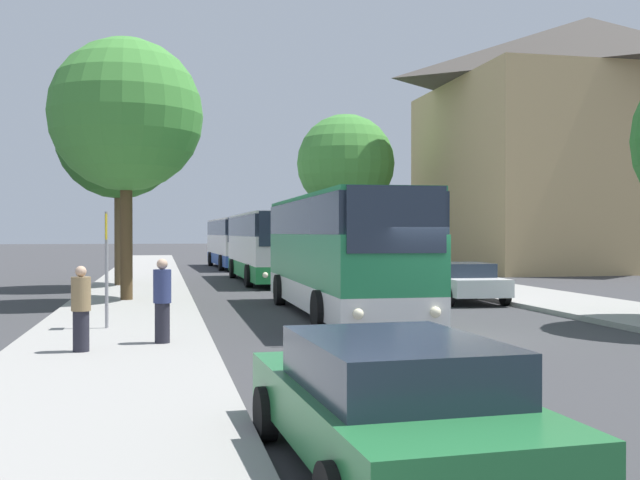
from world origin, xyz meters
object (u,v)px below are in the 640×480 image
object	(u,v)px
pedestrian_waiting_near	(81,309)
pedestrian_waiting_far	(162,301)
tree_left_far	(126,115)
tree_right_mid	(346,163)
bus_stop_sign	(107,256)
tree_left_near	(119,137)
parked_car_left_curb	(391,401)
bus_front	(339,252)
parked_car_right_near	(464,282)
bus_rear	(233,242)
bus_middle	(267,246)

from	to	relation	value
pedestrian_waiting_near	pedestrian_waiting_far	distance (m)	1.69
tree_left_far	tree_right_mid	bearing A→B (deg)	59.63
bus_stop_sign	tree_left_near	world-z (taller)	tree_left_near
pedestrian_waiting_near	tree_left_far	distance (m)	12.27
parked_car_left_curb	pedestrian_waiting_far	size ratio (longest dim) A/B	2.77
bus_stop_sign	tree_left_far	bearing A→B (deg)	89.11
bus_front	parked_car_right_near	size ratio (longest dim) A/B	2.85
bus_front	tree_left_far	size ratio (longest dim) A/B	1.32
bus_stop_sign	tree_left_far	xyz separation A→B (m)	(0.12, 7.56, 4.44)
bus_front	tree_left_near	distance (m)	14.52
parked_car_left_curb	pedestrian_waiting_near	xyz separation A→B (m)	(-3.67, 7.61, 0.23)
parked_car_right_near	parked_car_left_curb	bearing A→B (deg)	67.84
tree_right_mid	bus_rear	bearing A→B (deg)	160.19
bus_front	bus_rear	size ratio (longest dim) A/B	0.96
bus_middle	pedestrian_waiting_far	bearing A→B (deg)	-104.11
pedestrian_waiting_far	tree_left_far	world-z (taller)	tree_left_far
parked_car_left_curb	tree_left_near	bearing A→B (deg)	95.99
bus_middle	parked_car_right_near	world-z (taller)	bus_middle
bus_stop_sign	pedestrian_waiting_far	xyz separation A→B (m)	(1.27, -2.69, -0.82)
parked_car_left_curb	tree_left_far	distance (m)	19.75
parked_car_left_curb	pedestrian_waiting_far	bearing A→B (deg)	101.86
bus_rear	tree_left_far	size ratio (longest dim) A/B	1.38
bus_stop_sign	tree_left_near	distance (m)	15.53
bus_stop_sign	pedestrian_waiting_far	world-z (taller)	bus_stop_sign
bus_stop_sign	pedestrian_waiting_near	size ratio (longest dim) A/B	1.69
bus_middle	parked_car_left_curb	world-z (taller)	bus_middle
bus_rear	parked_car_right_near	world-z (taller)	bus_rear
tree_left_far	bus_rear	bearing A→B (deg)	76.63
bus_rear	parked_car_left_curb	size ratio (longest dim) A/B	2.54
pedestrian_waiting_near	tree_right_mid	xyz separation A→B (m)	(13.42, 33.36, 6.01)
bus_stop_sign	pedestrian_waiting_near	distance (m)	3.60
bus_stop_sign	bus_middle	bearing A→B (deg)	70.63
bus_rear	bus_front	bearing A→B (deg)	-91.38
parked_car_right_near	tree_left_far	world-z (taller)	tree_left_far
bus_rear	parked_car_left_curb	bearing A→B (deg)	-95.19
pedestrian_waiting_far	tree_left_far	bearing A→B (deg)	-92.52
parked_car_left_curb	tree_right_mid	size ratio (longest dim) A/B	0.47
bus_middle	parked_car_left_curb	size ratio (longest dim) A/B	2.46
tree_left_near	parked_car_left_curb	bearing A→B (deg)	-81.35
pedestrian_waiting_near	tree_left_near	distance (m)	19.11
bus_middle	bus_stop_sign	world-z (taller)	bus_middle
bus_middle	parked_car_right_near	xyz separation A→B (m)	(5.10, -11.98, -1.04)
bus_front	tree_right_mid	bearing A→B (deg)	76.35
tree_left_far	pedestrian_waiting_near	bearing A→B (deg)	-91.78
parked_car_left_curb	tree_left_near	world-z (taller)	tree_left_near
pedestrian_waiting_near	pedestrian_waiting_far	size ratio (longest dim) A/B	0.94
bus_middle	bus_stop_sign	xyz separation A→B (m)	(-6.24, -17.74, 0.07)
bus_front	parked_car_right_near	bearing A→B (deg)	30.77
parked_car_right_near	tree_left_near	xyz separation A→B (m)	(-11.83, 9.05, 5.75)
pedestrian_waiting_near	pedestrian_waiting_far	bearing A→B (deg)	-30.97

